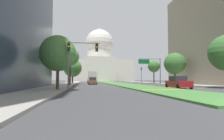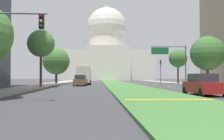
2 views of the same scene
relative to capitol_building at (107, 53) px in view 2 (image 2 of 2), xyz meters
name	(u,v)px [view 2 (image 2 of 2)]	position (x,y,z in m)	size (l,w,h in m)	color
ground_plane	(116,83)	(0.00, -52.33, -11.52)	(260.00, 260.00, 0.00)	#3D3D3F
grass_median	(118,84)	(0.00, -57.63, -11.45)	(5.58, 95.38, 0.14)	#427A38
median_curb_nose	(169,100)	(0.00, -93.51, -11.36)	(5.02, 0.50, 0.04)	gold
lane_dashes_right	(162,85)	(6.68, -65.51, -11.51)	(0.16, 49.84, 0.01)	silver
sidewalk_left	(47,85)	(-12.58, -62.93, -11.44)	(4.00, 95.38, 0.15)	#9E9991
sidewalk_right	(191,84)	(12.58, -62.93, -11.44)	(4.00, 95.38, 0.15)	#9E9991
capitol_building	(107,53)	(0.00, 0.00, 0.00)	(37.27, 25.89, 31.49)	beige
traffic_light_near_left	(5,35)	(-9.23, -92.83, -7.72)	(3.34, 0.35, 5.20)	#515456
traffic_light_far_right	(161,68)	(10.08, -51.37, -8.20)	(0.28, 0.35, 5.20)	#515456
overhead_guide_sign	(173,57)	(8.12, -67.00, -6.86)	(5.73, 0.20, 6.50)	#515456
street_tree_left_mid	(41,44)	(-11.36, -73.74, -5.76)	(3.56, 3.56, 7.57)	#4C3823
street_tree_right_mid	(207,53)	(11.51, -72.39, -6.77)	(4.83, 4.83, 7.18)	#4C3823
street_tree_left_far	(56,61)	(-11.93, -57.64, -7.08)	(5.17, 5.17, 7.04)	#4C3823
street_tree_right_far	(178,58)	(11.51, -59.19, -6.56)	(3.50, 3.50, 6.73)	#4C3823
sedan_lead_stopped	(203,85)	(4.19, -88.15, -10.72)	(2.02, 4.42, 1.68)	maroon
sedan_midblock	(81,81)	(-6.61, -67.34, -10.72)	(2.04, 4.67, 1.70)	brown
sedan_distant	(85,80)	(-6.71, -52.89, -10.71)	(2.10, 4.50, 1.72)	brown
box_truck_delivery	(84,75)	(-6.43, -61.15, -9.84)	(2.40, 6.40, 3.20)	maroon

